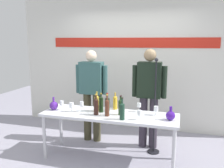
# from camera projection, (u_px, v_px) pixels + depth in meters

# --- Properties ---
(ground_plane) EXTENTS (10.00, 10.00, 0.00)m
(ground_plane) POSITION_uv_depth(u_px,v_px,m) (109.00, 159.00, 3.82)
(ground_plane) COLOR #9996A6
(back_wall) EXTENTS (4.89, 0.11, 3.00)m
(back_wall) POSITION_uv_depth(u_px,v_px,m) (131.00, 58.00, 5.02)
(back_wall) COLOR silver
(back_wall) RESTS_ON ground
(display_table) EXTENTS (2.10, 0.64, 0.75)m
(display_table) POSITION_uv_depth(u_px,v_px,m) (109.00, 118.00, 3.70)
(display_table) COLOR silver
(display_table) RESTS_ON ground
(decanter_blue_left) EXTENTS (0.14, 0.14, 0.21)m
(decanter_blue_left) POSITION_uv_depth(u_px,v_px,m) (54.00, 105.00, 3.89)
(decanter_blue_left) COLOR #4E208E
(decanter_blue_left) RESTS_ON display_table
(decanter_blue_right) EXTENTS (0.13, 0.13, 0.20)m
(decanter_blue_right) POSITION_uv_depth(u_px,v_px,m) (170.00, 115.00, 3.38)
(decanter_blue_right) COLOR #431995
(decanter_blue_right) RESTS_ON display_table
(presenter_left) EXTENTS (0.61, 0.22, 1.69)m
(presenter_left) POSITION_uv_depth(u_px,v_px,m) (92.00, 90.00, 4.38)
(presenter_left) COLOR #3E3A26
(presenter_left) RESTS_ON ground
(presenter_right) EXTENTS (0.59, 0.22, 1.72)m
(presenter_right) POSITION_uv_depth(u_px,v_px,m) (149.00, 93.00, 4.09)
(presenter_right) COLOR #342D39
(presenter_right) RESTS_ON ground
(wine_bottle_0) EXTENTS (0.07, 0.07, 0.28)m
(wine_bottle_0) POSITION_uv_depth(u_px,v_px,m) (115.00, 102.00, 3.91)
(wine_bottle_0) COLOR gold
(wine_bottle_0) RESTS_ON display_table
(wine_bottle_1) EXTENTS (0.07, 0.07, 0.29)m
(wine_bottle_1) POSITION_uv_depth(u_px,v_px,m) (107.00, 103.00, 3.81)
(wine_bottle_1) COLOR black
(wine_bottle_1) RESTS_ON display_table
(wine_bottle_2) EXTENTS (0.07, 0.07, 0.32)m
(wine_bottle_2) POSITION_uv_depth(u_px,v_px,m) (96.00, 106.00, 3.63)
(wine_bottle_2) COLOR black
(wine_bottle_2) RESTS_ON display_table
(wine_bottle_3) EXTENTS (0.07, 0.07, 0.31)m
(wine_bottle_3) POSITION_uv_depth(u_px,v_px,m) (101.00, 104.00, 3.75)
(wine_bottle_3) COLOR black
(wine_bottle_3) RESTS_ON display_table
(wine_bottle_4) EXTENTS (0.07, 0.07, 0.31)m
(wine_bottle_4) POSITION_uv_depth(u_px,v_px,m) (97.00, 103.00, 3.82)
(wine_bottle_4) COLOR gold
(wine_bottle_4) RESTS_ON display_table
(wine_bottle_5) EXTENTS (0.07, 0.07, 0.32)m
(wine_bottle_5) POSITION_uv_depth(u_px,v_px,m) (122.00, 110.00, 3.40)
(wine_bottle_5) COLOR #193727
(wine_bottle_5) RESTS_ON display_table
(wine_bottle_6) EXTENTS (0.07, 0.07, 0.30)m
(wine_bottle_6) POSITION_uv_depth(u_px,v_px,m) (121.00, 106.00, 3.62)
(wine_bottle_6) COLOR #1F3B1B
(wine_bottle_6) RESTS_ON display_table
(wine_bottle_7) EXTENTS (0.06, 0.06, 0.33)m
(wine_bottle_7) POSITION_uv_depth(u_px,v_px,m) (107.00, 107.00, 3.56)
(wine_bottle_7) COLOR #50291A
(wine_bottle_7) RESTS_ON display_table
(wine_glass_left_0) EXTENTS (0.07, 0.07, 0.15)m
(wine_glass_left_0) POSITION_uv_depth(u_px,v_px,m) (72.00, 105.00, 3.78)
(wine_glass_left_0) COLOR white
(wine_glass_left_0) RESTS_ON display_table
(wine_glass_left_1) EXTENTS (0.06, 0.06, 0.16)m
(wine_glass_left_1) POSITION_uv_depth(u_px,v_px,m) (82.00, 104.00, 3.78)
(wine_glass_left_1) COLOR white
(wine_glass_left_1) RESTS_ON display_table
(wine_glass_left_2) EXTENTS (0.06, 0.06, 0.16)m
(wine_glass_left_2) POSITION_uv_depth(u_px,v_px,m) (62.00, 103.00, 3.86)
(wine_glass_left_2) COLOR white
(wine_glass_left_2) RESTS_ON display_table
(wine_glass_right_0) EXTENTS (0.07, 0.07, 0.14)m
(wine_glass_right_0) POSITION_uv_depth(u_px,v_px,m) (156.00, 109.00, 3.60)
(wine_glass_right_0) COLOR white
(wine_glass_right_0) RESTS_ON display_table
(wine_glass_right_1) EXTENTS (0.06, 0.06, 0.15)m
(wine_glass_right_1) POSITION_uv_depth(u_px,v_px,m) (139.00, 105.00, 3.76)
(wine_glass_right_1) COLOR white
(wine_glass_right_1) RESTS_ON display_table
(wine_glass_right_2) EXTENTS (0.06, 0.06, 0.14)m
(wine_glass_right_2) POSITION_uv_depth(u_px,v_px,m) (139.00, 113.00, 3.39)
(wine_glass_right_2) COLOR white
(wine_glass_right_2) RESTS_ON display_table
(microphone_stand) EXTENTS (0.20, 0.20, 1.59)m
(microphone_stand) POSITION_uv_depth(u_px,v_px,m) (154.00, 122.00, 3.95)
(microphone_stand) COLOR black
(microphone_stand) RESTS_ON ground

